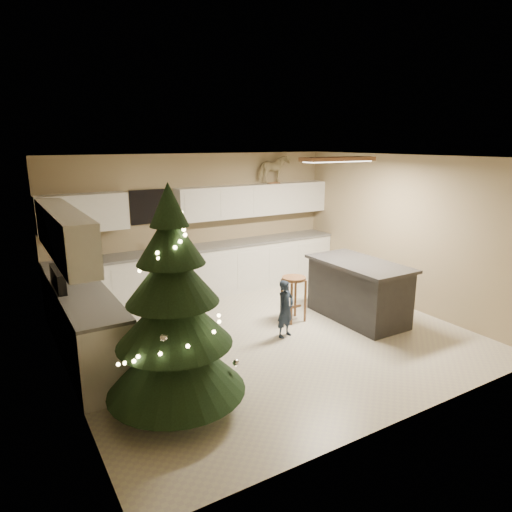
% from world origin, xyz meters
% --- Properties ---
extents(ground_plane, '(5.50, 5.50, 0.00)m').
position_xyz_m(ground_plane, '(0.00, 0.00, 0.00)').
color(ground_plane, beige).
extents(room_shell, '(5.52, 5.02, 2.61)m').
position_xyz_m(room_shell, '(0.02, 0.00, 1.75)').
color(room_shell, gray).
rests_on(room_shell, ground_plane).
extents(cabinetry, '(5.50, 3.20, 2.00)m').
position_xyz_m(cabinetry, '(-0.91, 1.65, 0.76)').
color(cabinetry, white).
rests_on(cabinetry, ground_plane).
extents(island, '(0.90, 1.70, 0.95)m').
position_xyz_m(island, '(1.62, -0.15, 0.48)').
color(island, black).
rests_on(island, ground_plane).
extents(bar_stool, '(0.38, 0.38, 0.73)m').
position_xyz_m(bar_stool, '(0.68, 0.31, 0.55)').
color(bar_stool, brown).
rests_on(bar_stool, ground_plane).
extents(christmas_tree, '(1.52, 1.47, 2.43)m').
position_xyz_m(christmas_tree, '(-1.85, -1.09, 1.00)').
color(christmas_tree, '#3F2816').
rests_on(christmas_tree, ground_plane).
extents(toddler, '(0.36, 0.29, 0.86)m').
position_xyz_m(toddler, '(0.21, -0.13, 0.43)').
color(toddler, black).
rests_on(toddler, ground_plane).
extents(rocking_horse, '(0.66, 0.36, 0.55)m').
position_xyz_m(rocking_horse, '(1.59, 2.33, 2.29)').
color(rocking_horse, brown).
rests_on(rocking_horse, cabinetry).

